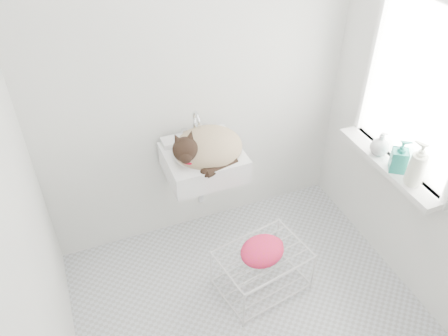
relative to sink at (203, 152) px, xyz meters
name	(u,v)px	position (x,y,z in m)	size (l,w,h in m)	color
floor	(253,317)	(0.05, -0.74, -0.85)	(2.20, 2.00, 0.02)	silver
back_wall	(196,78)	(0.05, 0.26, 0.40)	(2.20, 0.02, 2.50)	white
right_wall	(441,122)	(1.15, -0.74, 0.40)	(0.02, 2.00, 2.50)	white
left_wall	(24,228)	(-1.05, -0.74, 0.40)	(0.02, 2.00, 2.50)	white
window_glass	(419,90)	(1.14, -0.54, 0.50)	(0.01, 0.80, 1.00)	white
window_frame	(417,91)	(1.12, -0.54, 0.50)	(0.04, 0.90, 1.10)	white
windowsill	(388,165)	(1.06, -0.54, -0.02)	(0.16, 0.88, 0.04)	white
sink	(203,152)	(0.00, 0.00, 0.00)	(0.51, 0.44, 0.20)	white
faucet	(194,120)	(0.00, 0.18, 0.14)	(0.18, 0.13, 0.18)	silver
cat	(206,148)	(0.01, -0.02, 0.04)	(0.48, 0.39, 0.30)	tan
wire_rack	(262,272)	(0.21, -0.54, -0.70)	(0.57, 0.40, 0.34)	silver
towel	(262,254)	(0.18, -0.56, -0.48)	(0.30, 0.21, 0.13)	#E14300
bottle_a	(411,183)	(1.05, -0.76, 0.00)	(0.09, 0.09, 0.25)	white
bottle_b	(396,170)	(1.05, -0.62, 0.00)	(0.10, 0.10, 0.22)	#1B7C70
bottle_c	(378,154)	(1.05, -0.44, 0.00)	(0.12, 0.12, 0.16)	silver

